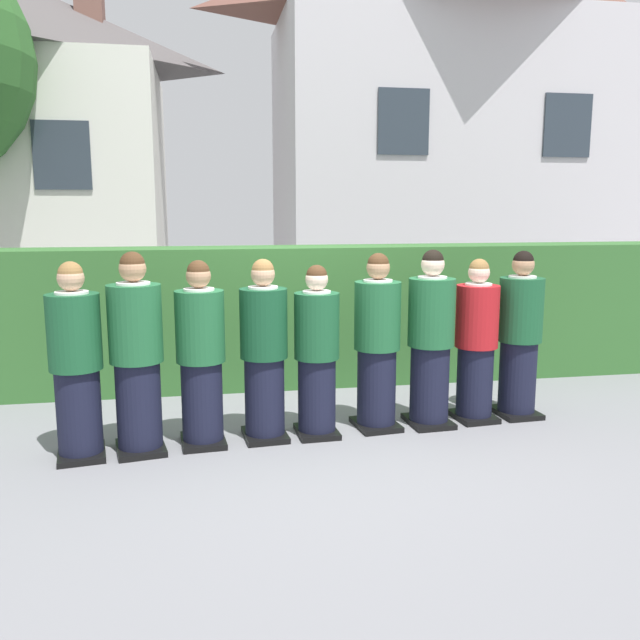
# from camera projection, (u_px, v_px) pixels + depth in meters

# --- Properties ---
(ground_plane) EXTENTS (60.00, 60.00, 0.00)m
(ground_plane) POSITION_uv_depth(u_px,v_px,m) (320.00, 433.00, 6.06)
(ground_plane) COLOR slate
(student_front_row_0) EXTENTS (0.44, 0.54, 1.62)m
(student_front_row_0) POSITION_uv_depth(u_px,v_px,m) (76.00, 366.00, 5.37)
(student_front_row_0) COLOR black
(student_front_row_0) RESTS_ON ground
(student_front_row_1) EXTENTS (0.47, 0.54, 1.69)m
(student_front_row_1) POSITION_uv_depth(u_px,v_px,m) (137.00, 358.00, 5.50)
(student_front_row_1) COLOR black
(student_front_row_1) RESTS_ON ground
(student_front_row_2) EXTENTS (0.42, 0.52, 1.60)m
(student_front_row_2) POSITION_uv_depth(u_px,v_px,m) (201.00, 358.00, 5.68)
(student_front_row_2) COLOR black
(student_front_row_2) RESTS_ON ground
(student_front_row_3) EXTENTS (0.42, 0.49, 1.60)m
(student_front_row_3) POSITION_uv_depth(u_px,v_px,m) (264.00, 355.00, 5.83)
(student_front_row_3) COLOR black
(student_front_row_3) RESTS_ON ground
(student_front_row_4) EXTENTS (0.40, 0.46, 1.54)m
(student_front_row_4) POSITION_uv_depth(u_px,v_px,m) (317.00, 356.00, 5.92)
(student_front_row_4) COLOR black
(student_front_row_4) RESTS_ON ground
(student_front_row_5) EXTENTS (0.43, 0.51, 1.63)m
(student_front_row_5) POSITION_uv_depth(u_px,v_px,m) (377.00, 346.00, 6.11)
(student_front_row_5) COLOR black
(student_front_row_5) RESTS_ON ground
(student_front_row_6) EXTENTS (0.43, 0.53, 1.66)m
(student_front_row_6) POSITION_uv_depth(u_px,v_px,m) (431.00, 343.00, 6.20)
(student_front_row_6) COLOR black
(student_front_row_6) RESTS_ON ground
(student_in_red_blazer) EXTENTS (0.41, 0.48, 1.56)m
(student_in_red_blazer) POSITION_uv_depth(u_px,v_px,m) (476.00, 344.00, 6.35)
(student_in_red_blazer) COLOR black
(student_in_red_blazer) RESTS_ON ground
(student_front_row_8) EXTENTS (0.42, 0.52, 1.63)m
(student_front_row_8) POSITION_uv_depth(u_px,v_px,m) (519.00, 338.00, 6.48)
(student_front_row_8) COLOR black
(student_front_row_8) RESTS_ON ground
(hedge) EXTENTS (11.72, 0.70, 1.59)m
(hedge) POSITION_uv_depth(u_px,v_px,m) (292.00, 316.00, 7.68)
(hedge) COLOR #33662D
(hedge) RESTS_ON ground
(school_building_main) EXTENTS (7.16, 3.71, 7.61)m
(school_building_main) POSITION_uv_depth(u_px,v_px,m) (451.00, 111.00, 13.22)
(school_building_main) COLOR silver
(school_building_main) RESTS_ON ground
(school_building_annex) EXTENTS (5.58, 4.54, 6.19)m
(school_building_annex) POSITION_uv_depth(u_px,v_px,m) (18.00, 146.00, 12.64)
(school_building_annex) COLOR silver
(school_building_annex) RESTS_ON ground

